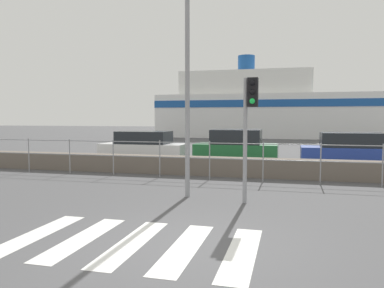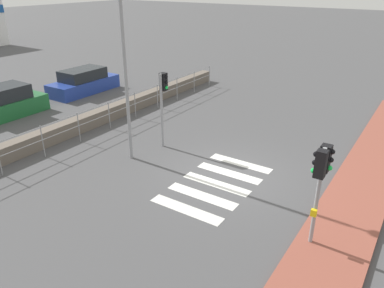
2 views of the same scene
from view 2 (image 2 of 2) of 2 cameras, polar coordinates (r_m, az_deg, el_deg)
ground_plane at (r=13.21m, az=5.48°, el=-4.60°), size 160.00×160.00×0.00m
sidewalk_brick at (r=12.13m, az=23.01°, el=-9.12°), size 24.00×1.80×0.12m
crosswalk at (r=12.59m, az=3.73°, el=-6.06°), size 4.05×2.40×0.01m
seawall at (r=17.42m, az=-16.47°, el=2.98°), size 21.40×0.55×0.66m
harbor_fence at (r=16.62m, az=-14.68°, el=4.03°), size 19.30×0.04×1.28m
traffic_light_near at (r=9.30m, az=19.10°, el=-3.95°), size 0.58×0.41×2.76m
traffic_light_far at (r=14.64m, az=-4.44°, el=7.66°), size 0.34×0.32×2.99m
streetlamp at (r=13.10m, az=-9.69°, el=13.94°), size 0.32×1.19×6.65m
parked_car_green at (r=20.61m, az=-26.73°, el=5.50°), size 3.85×1.80×1.49m
parked_car_blue at (r=23.41m, az=-16.18°, el=9.01°), size 4.25×1.73×1.40m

